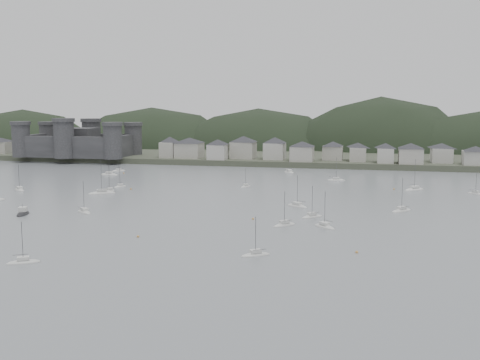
# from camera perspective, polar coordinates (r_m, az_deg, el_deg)

# --- Properties ---
(ground) EXTENTS (900.00, 900.00, 0.00)m
(ground) POSITION_cam_1_polar(r_m,az_deg,el_deg) (137.29, -7.07, -6.54)
(ground) COLOR slate
(ground) RESTS_ON ground
(far_shore_land) EXTENTS (900.00, 250.00, 3.00)m
(far_shore_land) POSITION_cam_1_polar(r_m,az_deg,el_deg) (423.69, 6.68, 3.25)
(far_shore_land) COLOR #383D2D
(far_shore_land) RESTS_ON ground
(forested_ridge) EXTENTS (851.55, 103.94, 102.57)m
(forested_ridge) POSITION_cam_1_polar(r_m,az_deg,el_deg) (399.03, 6.94, 1.13)
(forested_ridge) COLOR black
(forested_ridge) RESTS_ON ground
(castle) EXTENTS (66.00, 43.00, 20.00)m
(castle) POSITION_cam_1_polar(r_m,az_deg,el_deg) (347.74, -15.63, 3.63)
(castle) COLOR #2E2E30
(castle) RESTS_ON far_shore_land
(waterfront_town) EXTENTS (451.48, 28.46, 12.92)m
(waterfront_town) POSITION_cam_1_polar(r_m,az_deg,el_deg) (309.35, 13.77, 2.81)
(waterfront_town) COLOR #9F9C91
(waterfront_town) RESTS_ON far_shore_land
(moored_fleet) EXTENTS (187.59, 177.53, 13.67)m
(moored_fleet) POSITION_cam_1_polar(r_m,az_deg,el_deg) (206.86, -1.73, -1.64)
(moored_fleet) COLOR silver
(moored_fleet) RESTS_ON ground
(motor_launch_far) EXTENTS (5.24, 8.72, 3.96)m
(motor_launch_far) POSITION_cam_1_polar(r_m,az_deg,el_deg) (186.68, -20.60, -3.11)
(motor_launch_far) COLOR black
(motor_launch_far) RESTS_ON ground
(mooring_buoys) EXTENTS (164.32, 125.74, 0.70)m
(mooring_buoys) POSITION_cam_1_polar(r_m,az_deg,el_deg) (191.24, -1.06, -2.41)
(mooring_buoys) COLOR #C78E42
(mooring_buoys) RESTS_ON ground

